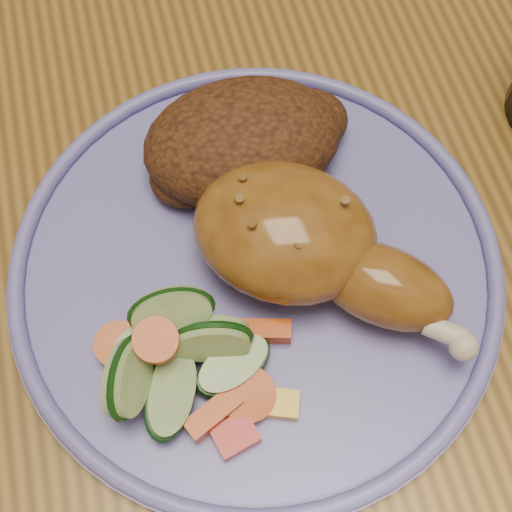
% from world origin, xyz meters
% --- Properties ---
extents(ground, '(4.00, 4.00, 0.00)m').
position_xyz_m(ground, '(0.00, 0.00, 0.00)').
color(ground, brown).
rests_on(ground, ground).
extents(dining_table, '(0.90, 1.40, 0.75)m').
position_xyz_m(dining_table, '(0.00, 0.00, 0.67)').
color(dining_table, brown).
rests_on(dining_table, ground).
extents(plate, '(0.30, 0.30, 0.01)m').
position_xyz_m(plate, '(-0.03, -0.07, 0.76)').
color(plate, '#6663B1').
rests_on(plate, dining_table).
extents(plate_rim, '(0.29, 0.29, 0.01)m').
position_xyz_m(plate_rim, '(-0.03, -0.07, 0.77)').
color(plate_rim, '#6663B1').
rests_on(plate_rim, plate).
extents(chicken_leg, '(0.16, 0.16, 0.06)m').
position_xyz_m(chicken_leg, '(-0.00, -0.08, 0.79)').
color(chicken_leg, brown).
rests_on(chicken_leg, plate).
extents(rice_pilaf, '(0.13, 0.09, 0.05)m').
position_xyz_m(rice_pilaf, '(-0.02, 0.00, 0.78)').
color(rice_pilaf, '#4C2913').
rests_on(rice_pilaf, plate).
extents(vegetable_pile, '(0.12, 0.10, 0.05)m').
position_xyz_m(vegetable_pile, '(-0.09, -0.12, 0.78)').
color(vegetable_pile, '#A50A05').
rests_on(vegetable_pile, plate).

